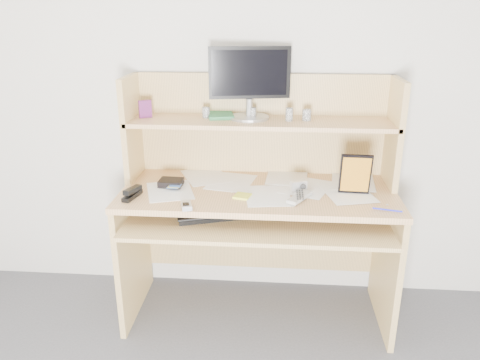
# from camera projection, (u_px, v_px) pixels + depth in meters

# --- Properties ---
(back_wall) EXTENTS (3.60, 0.04, 2.50)m
(back_wall) POSITION_uv_depth(u_px,v_px,m) (262.00, 82.00, 2.52)
(back_wall) COLOR beige
(back_wall) RESTS_ON floor
(desk) EXTENTS (1.40, 0.70, 1.30)m
(desk) POSITION_uv_depth(u_px,v_px,m) (259.00, 194.00, 2.49)
(desk) COLOR tan
(desk) RESTS_ON floor
(paper_clutter) EXTENTS (1.32, 0.54, 0.01)m
(paper_clutter) POSITION_uv_depth(u_px,v_px,m) (258.00, 189.00, 2.40)
(paper_clutter) COLOR white
(paper_clutter) RESTS_ON desk
(keyboard) EXTENTS (0.44, 0.27, 0.03)m
(keyboard) POSITION_uv_depth(u_px,v_px,m) (219.00, 213.00, 2.33)
(keyboard) COLOR black
(keyboard) RESTS_ON desk
(tv_remote) EXTENTS (0.13, 0.18, 0.02)m
(tv_remote) POSITION_uv_depth(u_px,v_px,m) (300.00, 197.00, 2.27)
(tv_remote) COLOR #A5A5A0
(tv_remote) RESTS_ON paper_clutter
(flip_phone) EXTENTS (0.07, 0.10, 0.02)m
(flip_phone) POSITION_uv_depth(u_px,v_px,m) (186.00, 205.00, 2.17)
(flip_phone) COLOR silver
(flip_phone) RESTS_ON paper_clutter
(stapler) EXTENTS (0.07, 0.15, 0.04)m
(stapler) POSITION_uv_depth(u_px,v_px,m) (132.00, 192.00, 2.29)
(stapler) COLOR black
(stapler) RESTS_ON paper_clutter
(wallet) EXTENTS (0.12, 0.10, 0.03)m
(wallet) POSITION_uv_depth(u_px,v_px,m) (171.00, 182.00, 2.44)
(wallet) COLOR black
(wallet) RESTS_ON paper_clutter
(sticky_note_pad) EXTENTS (0.09, 0.09, 0.01)m
(sticky_note_pad) POSITION_uv_depth(u_px,v_px,m) (242.00, 196.00, 2.31)
(sticky_note_pad) COLOR #FFE843
(sticky_note_pad) RESTS_ON desk
(digital_camera) EXTENTS (0.09, 0.06, 0.05)m
(digital_camera) POSITION_uv_depth(u_px,v_px,m) (299.00, 185.00, 2.37)
(digital_camera) COLOR silver
(digital_camera) RESTS_ON paper_clutter
(game_case) EXTENTS (0.15, 0.03, 0.21)m
(game_case) POSITION_uv_depth(u_px,v_px,m) (355.00, 174.00, 2.29)
(game_case) COLOR black
(game_case) RESTS_ON paper_clutter
(blue_pen) EXTENTS (0.13, 0.04, 0.01)m
(blue_pen) POSITION_uv_depth(u_px,v_px,m) (387.00, 210.00, 2.14)
(blue_pen) COLOR #1A1DC7
(blue_pen) RESTS_ON paper_clutter
(card_box) EXTENTS (0.07, 0.05, 0.09)m
(card_box) POSITION_uv_depth(u_px,v_px,m) (145.00, 109.00, 2.46)
(card_box) COLOR #A31521
(card_box) RESTS_ON desk
(shelf_book) EXTENTS (0.16, 0.20, 0.02)m
(shelf_book) POSITION_uv_depth(u_px,v_px,m) (221.00, 115.00, 2.49)
(shelf_book) COLOR #368754
(shelf_book) RESTS_ON desk
(chip_stack_a) EXTENTS (0.04, 0.04, 0.06)m
(chip_stack_a) POSITION_uv_depth(u_px,v_px,m) (206.00, 112.00, 2.46)
(chip_stack_a) COLOR black
(chip_stack_a) RESTS_ON desk
(chip_stack_b) EXTENTS (0.05, 0.05, 0.06)m
(chip_stack_b) POSITION_uv_depth(u_px,v_px,m) (253.00, 113.00, 2.45)
(chip_stack_b) COLOR white
(chip_stack_b) RESTS_ON desk
(chip_stack_c) EXTENTS (0.05, 0.05, 0.06)m
(chip_stack_c) POSITION_uv_depth(u_px,v_px,m) (307.00, 115.00, 2.40)
(chip_stack_c) COLOR black
(chip_stack_c) RESTS_ON desk
(chip_stack_d) EXTENTS (0.04, 0.04, 0.07)m
(chip_stack_d) POSITION_uv_depth(u_px,v_px,m) (289.00, 114.00, 2.39)
(chip_stack_d) COLOR silver
(chip_stack_d) RESTS_ON desk
(monitor) EXTENTS (0.42, 0.21, 0.37)m
(monitor) POSITION_uv_depth(u_px,v_px,m) (250.00, 80.00, 2.41)
(monitor) COLOR #B2B3B7
(monitor) RESTS_ON desk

